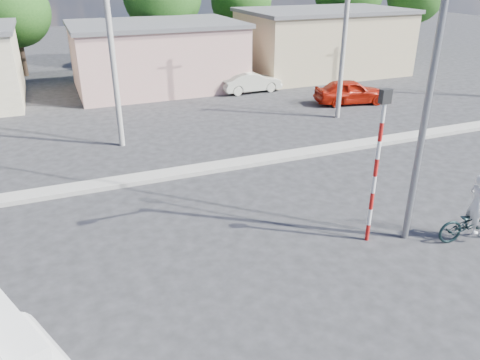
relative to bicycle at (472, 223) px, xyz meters
name	(u,v)px	position (x,y,z in m)	size (l,w,h in m)	color
ground_plane	(292,298)	(-5.92, -0.41, -0.55)	(120.00, 120.00, 0.00)	#252427
median	(193,170)	(-5.92, 7.59, -0.47)	(40.00, 0.80, 0.16)	#99968E
bicycle	(472,223)	(0.00, 0.00, 0.00)	(0.72, 2.08, 1.09)	black
cyclist	(475,213)	(0.00, 0.00, 0.32)	(0.63, 0.42, 1.74)	white
car_cream	(251,82)	(1.07, 18.24, 0.08)	(1.32, 3.79, 1.25)	beige
car_red	(351,92)	(5.23, 13.63, 0.14)	(1.62, 4.03, 1.37)	#A31507
traffic_pole	(378,156)	(-2.72, 1.09, 2.05)	(0.28, 0.18, 4.36)	red
streetlight	(429,64)	(-1.78, 0.79, 4.42)	(2.34, 0.22, 9.00)	slate
building_row	(143,54)	(-4.82, 21.59, 1.59)	(37.80, 7.30, 4.44)	beige
utility_poles	(233,43)	(-2.67, 11.59, 3.52)	(35.40, 0.24, 8.00)	#99968E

